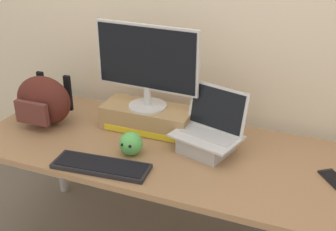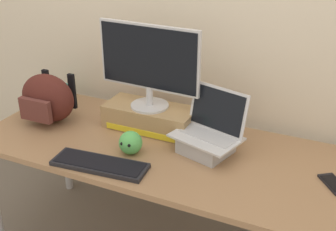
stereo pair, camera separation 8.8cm
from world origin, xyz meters
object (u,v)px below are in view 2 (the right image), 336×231
at_px(messenger_backpack, 48,98).
at_px(coffee_mug, 62,92).
at_px(desktop_monitor, 149,64).
at_px(external_keyboard, 100,164).
at_px(toner_box_yellow, 150,117).
at_px(cell_phone, 334,184).
at_px(open_laptop, 207,139).
at_px(plush_toy, 131,143).

height_order(messenger_backpack, coffee_mug, messenger_backpack).
xyz_separation_m(desktop_monitor, external_keyboard, (-0.03, -0.44, -0.35)).
bearing_deg(toner_box_yellow, desktop_monitor, -93.86).
bearing_deg(coffee_mug, cell_phone, -9.61).
xyz_separation_m(external_keyboard, messenger_backpack, (-0.51, 0.29, 0.12)).
relative_size(open_laptop, external_keyboard, 0.79).
bearing_deg(external_keyboard, plush_toy, 61.32).
distance_m(toner_box_yellow, plush_toy, 0.28).
height_order(toner_box_yellow, plush_toy, toner_box_yellow).
bearing_deg(plush_toy, toner_box_yellow, 97.45).
bearing_deg(desktop_monitor, messenger_backpack, -161.59).
bearing_deg(cell_phone, plush_toy, 151.89).
distance_m(open_laptop, external_keyboard, 0.52).
distance_m(cell_phone, plush_toy, 0.93).
relative_size(external_keyboard, cell_phone, 2.82).
relative_size(open_laptop, coffee_mug, 2.77).
height_order(toner_box_yellow, cell_phone, toner_box_yellow).
height_order(toner_box_yellow, messenger_backpack, messenger_backpack).
height_order(toner_box_yellow, open_laptop, open_laptop).
bearing_deg(coffee_mug, external_keyboard, -41.50).
bearing_deg(open_laptop, coffee_mug, -177.01).
xyz_separation_m(toner_box_yellow, cell_phone, (0.96, -0.15, -0.06)).
relative_size(toner_box_yellow, coffee_mug, 3.70).
xyz_separation_m(external_keyboard, plush_toy, (0.07, 0.16, 0.05)).
bearing_deg(desktop_monitor, external_keyboard, -91.74).
height_order(desktop_monitor, open_laptop, desktop_monitor).
bearing_deg(coffee_mug, desktop_monitor, -11.01).
xyz_separation_m(external_keyboard, coffee_mug, (-0.65, 0.57, 0.03)).
xyz_separation_m(toner_box_yellow, coffee_mug, (-0.68, 0.13, -0.02)).
distance_m(open_laptop, coffee_mug, 1.07).
height_order(open_laptop, plush_toy, open_laptop).
distance_m(external_keyboard, messenger_backpack, 0.60).
relative_size(desktop_monitor, coffee_mug, 4.28).
relative_size(toner_box_yellow, open_laptop, 1.34).
relative_size(messenger_backpack, cell_phone, 1.96).
distance_m(toner_box_yellow, open_laptop, 0.38).
height_order(external_keyboard, plush_toy, plush_toy).
height_order(desktop_monitor, coffee_mug, desktop_monitor).
xyz_separation_m(messenger_backpack, coffee_mug, (-0.13, 0.29, -0.09)).
relative_size(toner_box_yellow, desktop_monitor, 0.86).
bearing_deg(messenger_backpack, external_keyboard, -30.49).
height_order(desktop_monitor, cell_phone, desktop_monitor).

